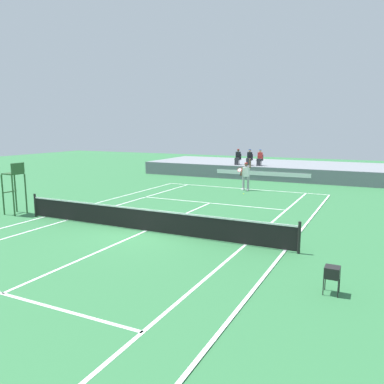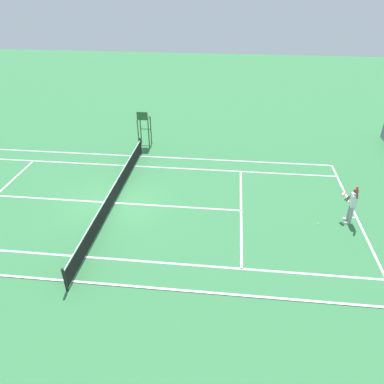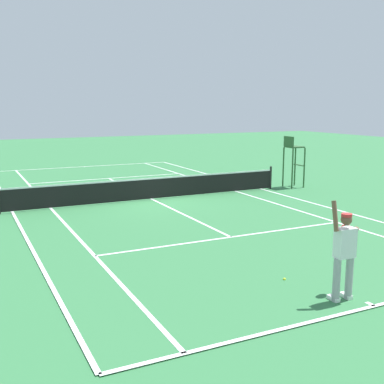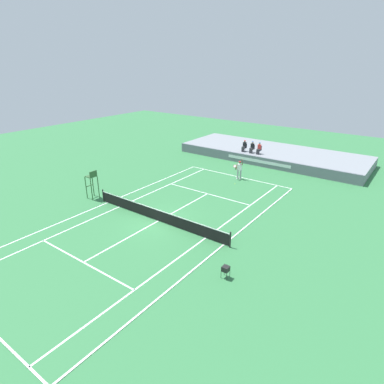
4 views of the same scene
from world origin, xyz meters
name	(u,v)px [view 2 (image 2 of 4)]	position (x,y,z in m)	size (l,w,h in m)	color
ground_plane	(114,203)	(0.00, 0.00, 0.00)	(80.00, 80.00, 0.00)	#337542
court	(114,203)	(0.00, 0.00, 0.01)	(11.08, 23.88, 0.03)	#337542
net	(113,195)	(0.00, 0.00, 0.52)	(11.98, 0.10, 1.07)	black
tennis_player	(352,204)	(0.36, 11.37, 0.99)	(0.77, 0.62, 2.08)	#9E9EA3
tennis_ball	(318,224)	(0.71, 9.96, 0.03)	(0.07, 0.07, 0.07)	#D1E533
umpire_chair	(144,124)	(-7.20, 0.00, 1.56)	(0.77, 0.77, 2.44)	#2D562D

